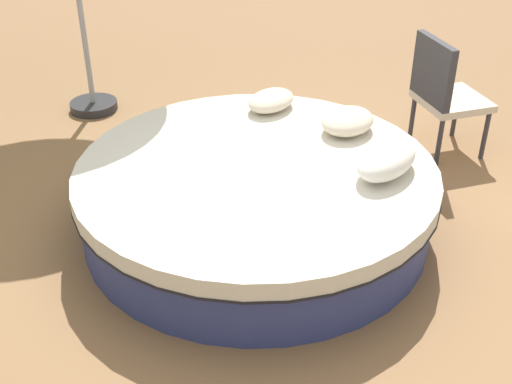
# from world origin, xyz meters

# --- Properties ---
(ground_plane) EXTENTS (16.00, 16.00, 0.00)m
(ground_plane) POSITION_xyz_m (0.00, 0.00, 0.00)
(ground_plane) COLOR olive
(round_bed) EXTENTS (2.42, 2.42, 0.49)m
(round_bed) POSITION_xyz_m (0.00, 0.00, 0.25)
(round_bed) COLOR navy
(round_bed) RESTS_ON ground_plane
(throw_pillow_0) EXTENTS (0.55, 0.31, 0.20)m
(throw_pillow_0) POSITION_xyz_m (0.44, -0.72, 0.59)
(throw_pillow_0) COLOR white
(throw_pillow_0) RESTS_ON round_bed
(throw_pillow_1) EXTENTS (0.44, 0.35, 0.16)m
(throw_pillow_1) POSITION_xyz_m (0.82, -0.21, 0.57)
(throw_pillow_1) COLOR beige
(throw_pillow_1) RESTS_ON round_bed
(throw_pillow_2) EXTENTS (0.43, 0.30, 0.14)m
(throw_pillow_2) POSITION_xyz_m (0.80, 0.46, 0.56)
(throw_pillow_2) COLOR beige
(throw_pillow_2) RESTS_ON round_bed
(patio_chair) EXTENTS (0.71, 0.71, 0.98)m
(patio_chair) POSITION_xyz_m (1.79, -0.52, 0.56)
(patio_chair) COLOR #333338
(patio_chair) RESTS_ON ground_plane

